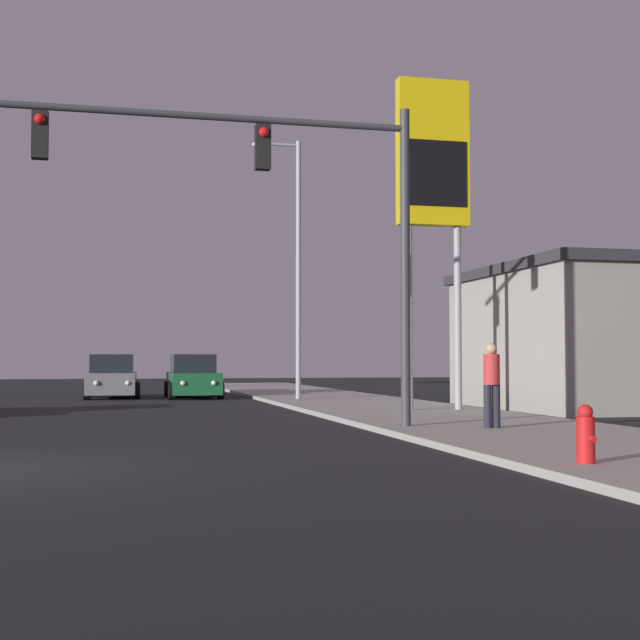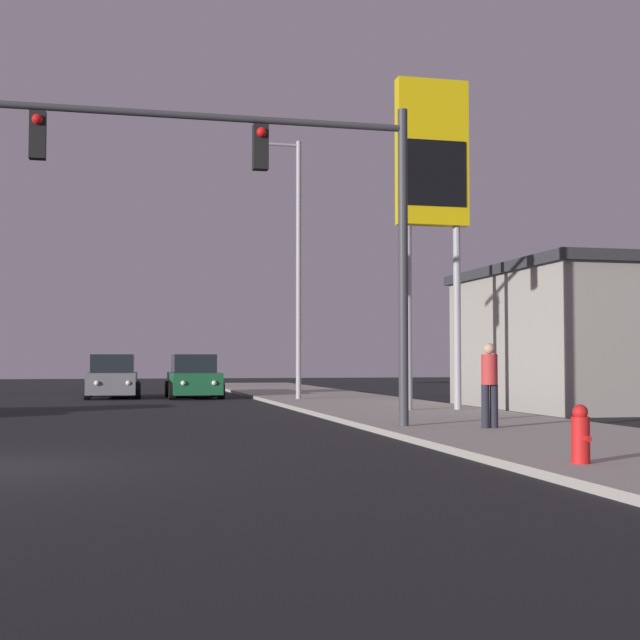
{
  "view_description": "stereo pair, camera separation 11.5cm",
  "coord_description": "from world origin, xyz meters",
  "px_view_note": "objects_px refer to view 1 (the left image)",
  "views": [
    {
      "loc": [
        1.84,
        -12.65,
        1.45
      ],
      "look_at": [
        8.5,
        15.87,
        2.78
      ],
      "focal_mm": 50.0,
      "sensor_mm": 36.0,
      "label": 1
    },
    {
      "loc": [
        1.95,
        -12.68,
        1.45
      ],
      "look_at": [
        8.5,
        15.87,
        2.78
      ],
      "focal_mm": 50.0,
      "sensor_mm": 36.0,
      "label": 2
    }
  ],
  "objects_px": {
    "traffic_light_mast": "(285,192)",
    "fire_hydrant": "(586,435)",
    "car_green": "(193,378)",
    "car_grey": "(112,378)",
    "gas_station_sign": "(433,171)",
    "street_lamp": "(295,255)",
    "pedestrian_on_sidewalk": "(492,381)"
  },
  "relations": [
    {
      "from": "car_grey",
      "to": "gas_station_sign",
      "type": "bearing_deg",
      "value": 126.21
    },
    {
      "from": "car_grey",
      "to": "traffic_light_mast",
      "type": "xyz_separation_m",
      "value": [
        3.3,
        -18.08,
        4.03
      ]
    },
    {
      "from": "car_grey",
      "to": "fire_hydrant",
      "type": "relative_size",
      "value": 5.72
    },
    {
      "from": "car_green",
      "to": "car_grey",
      "type": "bearing_deg",
      "value": -13.01
    },
    {
      "from": "traffic_light_mast",
      "to": "gas_station_sign",
      "type": "xyz_separation_m",
      "value": [
        5.17,
        5.48,
        1.83
      ]
    },
    {
      "from": "street_lamp",
      "to": "fire_hydrant",
      "type": "relative_size",
      "value": 11.84
    },
    {
      "from": "car_green",
      "to": "fire_hydrant",
      "type": "xyz_separation_m",
      "value": [
        2.92,
        -24.17,
        -0.27
      ]
    },
    {
      "from": "car_green",
      "to": "pedestrian_on_sidewalk",
      "type": "xyz_separation_m",
      "value": [
        4.25,
        -18.28,
        0.27
      ]
    },
    {
      "from": "pedestrian_on_sidewalk",
      "to": "car_grey",
      "type": "bearing_deg",
      "value": 111.03
    },
    {
      "from": "traffic_light_mast",
      "to": "fire_hydrant",
      "type": "height_order",
      "value": "traffic_light_mast"
    },
    {
      "from": "car_green",
      "to": "street_lamp",
      "type": "height_order",
      "value": "street_lamp"
    },
    {
      "from": "car_grey",
      "to": "car_green",
      "type": "xyz_separation_m",
      "value": [
        3.05,
        -0.7,
        0.0
      ]
    },
    {
      "from": "gas_station_sign",
      "to": "pedestrian_on_sidewalk",
      "type": "xyz_separation_m",
      "value": [
        -1.18,
        -6.39,
        -5.58
      ]
    },
    {
      "from": "traffic_light_mast",
      "to": "fire_hydrant",
      "type": "bearing_deg",
      "value": -68.57
    },
    {
      "from": "street_lamp",
      "to": "gas_station_sign",
      "type": "bearing_deg",
      "value": -72.71
    },
    {
      "from": "pedestrian_on_sidewalk",
      "to": "fire_hydrant",
      "type": "bearing_deg",
      "value": -102.72
    },
    {
      "from": "car_green",
      "to": "gas_station_sign",
      "type": "distance_m",
      "value": 14.32
    },
    {
      "from": "street_lamp",
      "to": "pedestrian_on_sidewalk",
      "type": "distance_m",
      "value": 14.49
    },
    {
      "from": "traffic_light_mast",
      "to": "street_lamp",
      "type": "relative_size",
      "value": 0.95
    },
    {
      "from": "car_green",
      "to": "street_lamp",
      "type": "distance_m",
      "value": 6.94
    },
    {
      "from": "traffic_light_mast",
      "to": "fire_hydrant",
      "type": "xyz_separation_m",
      "value": [
        2.67,
        -6.79,
        -4.3
      ]
    },
    {
      "from": "car_grey",
      "to": "car_green",
      "type": "distance_m",
      "value": 3.13
    },
    {
      "from": "gas_station_sign",
      "to": "fire_hydrant",
      "type": "xyz_separation_m",
      "value": [
        -2.51,
        -12.28,
        -6.13
      ]
    },
    {
      "from": "car_green",
      "to": "street_lamp",
      "type": "relative_size",
      "value": 0.48
    },
    {
      "from": "fire_hydrant",
      "to": "street_lamp",
      "type": "bearing_deg",
      "value": 89.48
    },
    {
      "from": "car_green",
      "to": "gas_station_sign",
      "type": "height_order",
      "value": "gas_station_sign"
    },
    {
      "from": "fire_hydrant",
      "to": "pedestrian_on_sidewalk",
      "type": "xyz_separation_m",
      "value": [
        1.33,
        5.89,
        0.55
      ]
    },
    {
      "from": "car_grey",
      "to": "car_green",
      "type": "bearing_deg",
      "value": 169.36
    },
    {
      "from": "car_green",
      "to": "street_lamp",
      "type": "bearing_deg",
      "value": 124.87
    },
    {
      "from": "gas_station_sign",
      "to": "fire_hydrant",
      "type": "distance_m",
      "value": 13.95
    },
    {
      "from": "pedestrian_on_sidewalk",
      "to": "traffic_light_mast",
      "type": "bearing_deg",
      "value": 167.22
    },
    {
      "from": "car_green",
      "to": "pedestrian_on_sidewalk",
      "type": "height_order",
      "value": "pedestrian_on_sidewalk"
    }
  ]
}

